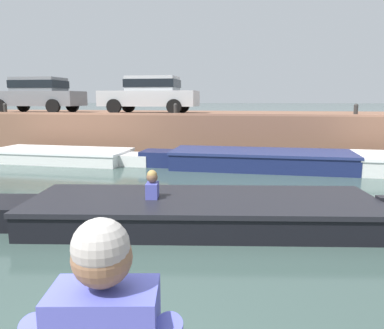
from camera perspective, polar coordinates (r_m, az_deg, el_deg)
name	(u,v)px	position (r m, az deg, el deg)	size (l,w,h in m)	color
ground_plane	(186,201)	(8.06, -0.88, -5.51)	(400.00, 400.00, 0.00)	#384C47
far_quay_wall	(223,130)	(16.74, 4.74, 5.21)	(60.00, 6.00, 1.55)	brown
far_wall_coping	(216,115)	(13.83, 3.75, 7.61)	(60.00, 0.24, 0.08)	#9F6C52
boat_moored_west_white	(66,156)	(13.62, -18.58, 1.28)	(5.72, 2.10, 0.44)	white
boat_moored_central_navy	(252,160)	(11.84, 9.12, 0.75)	(6.63, 2.01, 0.56)	navy
motorboat_passing	(187,211)	(6.49, -0.78, -7.14)	(7.22, 2.77, 0.96)	black
car_leftmost_grey	(38,93)	(18.38, -22.46, 9.97)	(4.05, 1.97, 1.54)	slate
car_left_inner_silver	(151,93)	(16.25, -6.30, 10.76)	(4.06, 1.97, 1.54)	#B7BABC
mooring_bollard_west	(5,108)	(17.14, -26.59, 7.70)	(0.15, 0.15, 0.44)	#2D2B28
mooring_bollard_mid	(175,109)	(14.19, -2.53, 8.48)	(0.15, 0.15, 0.44)	#2D2B28
mooring_bollard_east	(356,110)	(14.29, 23.70, 7.67)	(0.15, 0.15, 0.44)	#2D2B28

